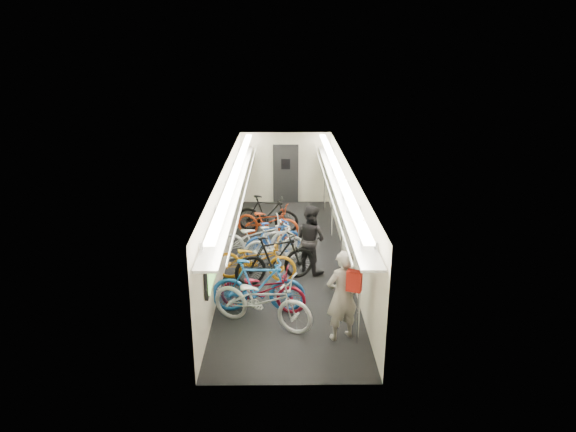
{
  "coord_description": "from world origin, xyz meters",
  "views": [
    {
      "loc": [
        -0.09,
        -11.92,
        5.21
      ],
      "look_at": [
        0.03,
        0.07,
        1.15
      ],
      "focal_mm": 32.0,
      "sensor_mm": 36.0,
      "label": 1
    }
  ],
  "objects_px": {
    "bicycle_0": "(262,300)",
    "passenger_mid": "(310,239)",
    "bicycle_1": "(258,286)",
    "passenger_near": "(342,295)",
    "backpack": "(354,281)"
  },
  "relations": [
    {
      "from": "bicycle_0",
      "to": "bicycle_1",
      "type": "distance_m",
      "value": 0.56
    },
    {
      "from": "bicycle_1",
      "to": "passenger_near",
      "type": "relative_size",
      "value": 1.09
    },
    {
      "from": "bicycle_0",
      "to": "passenger_near",
      "type": "bearing_deg",
      "value": -82.6
    },
    {
      "from": "passenger_near",
      "to": "bicycle_0",
      "type": "bearing_deg",
      "value": -39.77
    },
    {
      "from": "bicycle_0",
      "to": "passenger_mid",
      "type": "distance_m",
      "value": 2.74
    },
    {
      "from": "passenger_mid",
      "to": "backpack",
      "type": "xyz_separation_m",
      "value": [
        0.59,
        -3.2,
        0.46
      ]
    },
    {
      "from": "passenger_mid",
      "to": "backpack",
      "type": "relative_size",
      "value": 4.33
    },
    {
      "from": "bicycle_0",
      "to": "passenger_mid",
      "type": "xyz_separation_m",
      "value": [
        1.04,
        2.51,
        0.28
      ]
    },
    {
      "from": "backpack",
      "to": "passenger_near",
      "type": "bearing_deg",
      "value": 146.11
    },
    {
      "from": "bicycle_0",
      "to": "passenger_near",
      "type": "height_order",
      "value": "passenger_near"
    },
    {
      "from": "bicycle_0",
      "to": "backpack",
      "type": "xyz_separation_m",
      "value": [
        1.64,
        -0.69,
        0.74
      ]
    },
    {
      "from": "passenger_mid",
      "to": "backpack",
      "type": "height_order",
      "value": "passenger_mid"
    },
    {
      "from": "bicycle_1",
      "to": "passenger_mid",
      "type": "bearing_deg",
      "value": -28.53
    },
    {
      "from": "bicycle_0",
      "to": "passenger_near",
      "type": "xyz_separation_m",
      "value": [
        1.47,
        -0.44,
        0.33
      ]
    },
    {
      "from": "bicycle_1",
      "to": "backpack",
      "type": "relative_size",
      "value": 5.0
    }
  ]
}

